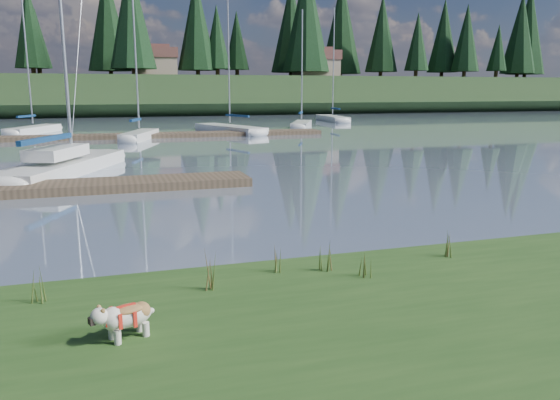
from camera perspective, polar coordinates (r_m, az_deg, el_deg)
name	(u,v)px	position (r m, az deg, el deg)	size (l,w,h in m)	color
ground	(121,138)	(40.90, -16.30, 6.21)	(200.00, 200.00, 0.00)	#7989A1
ridge	(112,96)	(83.76, -17.17, 10.36)	(200.00, 20.00, 5.00)	#21361A
bulldog	(126,315)	(7.27, -15.78, -11.52)	(0.83, 0.53, 0.49)	silver
sailboat_main	(72,162)	(24.88, -20.94, 3.76)	(5.43, 9.46, 13.58)	white
dock_near	(13,190)	(20.27, -26.13, 0.96)	(16.00, 2.00, 0.30)	#4C3D2C
dock_far	(149,135)	(40.98, -13.50, 6.58)	(26.00, 2.20, 0.30)	#4C3D2C
sailboat_bg_1	(37,129)	(48.24, -24.01, 6.82)	(4.08, 7.35, 11.03)	white
sailboat_bg_2	(142,134)	(40.01, -14.24, 6.69)	(3.33, 6.56, 9.93)	white
sailboat_bg_3	(225,128)	(45.28, -5.81, 7.49)	(4.84, 9.38, 13.52)	white
sailboat_bg_4	(302,124)	(50.48, 2.32, 7.96)	(4.17, 6.89, 10.38)	white
sailboat_bg_5	(330,118)	(61.51, 5.29, 8.54)	(2.46, 8.58, 12.03)	white
weed_0	(211,273)	(8.64, -7.18, -7.57)	(0.17, 0.14, 0.68)	#475B23
weed_1	(275,261)	(9.42, -0.57, -6.36)	(0.17, 0.14, 0.49)	#475B23
weed_2	(326,254)	(9.49, 4.80, -5.61)	(0.17, 0.14, 0.74)	#475B23
weed_3	(39,287)	(8.87, -23.86, -8.29)	(0.17, 0.14, 0.58)	#475B23
weed_4	(367,265)	(9.30, 9.11, -6.73)	(0.17, 0.14, 0.50)	#475B23
weed_5	(449,245)	(10.77, 17.27, -4.50)	(0.17, 0.14, 0.53)	#475B23
mud_lip	(169,287)	(9.79, -11.47, -8.91)	(60.00, 0.50, 0.14)	#33281C
conifer_3	(30,26)	(83.66, -24.69, 16.18)	(4.84, 4.84, 12.25)	#382619
conifer_4	(131,14)	(77.45, -15.27, 18.27)	(6.16, 6.16, 15.10)	#382619
conifer_5	(217,37)	(82.62, -6.61, 16.56)	(3.96, 3.96, 10.35)	#382619
conifer_6	(306,16)	(84.53, 2.78, 18.66)	(7.04, 7.04, 17.00)	#382619
conifer_7	(382,34)	(92.72, 10.60, 16.73)	(5.28, 5.28, 13.20)	#382619
conifer_8	(466,38)	(96.08, 18.89, 15.73)	(4.62, 4.62, 11.77)	#382619
conifer_9	(520,33)	(106.54, 23.82, 15.64)	(5.94, 5.94, 14.62)	#382619
house_1	(154,62)	(82.13, -13.05, 13.92)	(6.30, 5.30, 4.65)	gray
house_2	(316,63)	(85.60, 3.79, 14.07)	(6.30, 5.30, 4.65)	gray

